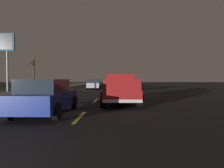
% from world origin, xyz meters
% --- Properties ---
extents(ground, '(144.00, 144.00, 0.00)m').
position_xyz_m(ground, '(27.00, 0.00, 0.00)').
color(ground, black).
extents(sidewalk_shoulder, '(108.00, 4.00, 0.12)m').
position_xyz_m(sidewalk_shoulder, '(27.00, 7.45, 0.06)').
color(sidewalk_shoulder, slate).
rests_on(sidewalk_shoulder, ground).
extents(grass_verge, '(108.00, 6.00, 0.01)m').
position_xyz_m(grass_verge, '(27.00, 12.45, 0.00)').
color(grass_verge, '#1E3819').
rests_on(grass_verge, ground).
extents(lane_markings, '(108.00, 7.04, 0.01)m').
position_xyz_m(lane_markings, '(30.52, 3.07, 0.00)').
color(lane_markings, yellow).
rests_on(lane_markings, ground).
extents(pickup_truck, '(5.45, 2.34, 1.87)m').
position_xyz_m(pickup_truck, '(10.34, -3.49, 0.91)').
color(pickup_truck, maroon).
rests_on(pickup_truck, ground).
extents(sedan_silver, '(4.45, 2.10, 1.54)m').
position_xyz_m(sedan_silver, '(27.27, 0.16, 0.78)').
color(sedan_silver, '#B2B5BA').
rests_on(sedan_silver, ground).
extents(sedan_black, '(4.42, 2.05, 1.54)m').
position_xyz_m(sedan_black, '(34.22, 0.22, 0.78)').
color(sedan_black, black).
rests_on(sedan_black, ground).
extents(sedan_blue, '(4.40, 2.02, 1.54)m').
position_xyz_m(sedan_blue, '(6.19, -0.13, 0.78)').
color(sedan_blue, navy).
rests_on(sedan_blue, ground).
extents(sedan_red, '(4.42, 2.06, 1.54)m').
position_xyz_m(sedan_red, '(22.24, -3.37, 0.78)').
color(sedan_red, maroon).
rests_on(sedan_red, ground).
extents(gas_price_sign, '(0.27, 1.90, 7.30)m').
position_xyz_m(gas_price_sign, '(21.77, 10.44, 5.50)').
color(gas_price_sign, '#99999E').
rests_on(gas_price_sign, ground).
extents(bare_tree_far, '(1.73, 1.51, 5.79)m').
position_xyz_m(bare_tree_far, '(32.04, 11.50, 2.97)').
color(bare_tree_far, '#423323').
rests_on(bare_tree_far, ground).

